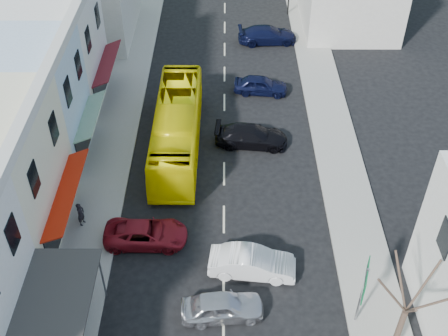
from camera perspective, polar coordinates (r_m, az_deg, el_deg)
ground at (r=30.03m, az=-0.03°, el=-10.72°), size 120.00×120.00×0.00m
sidewalk_left at (r=37.80m, az=-11.43°, el=1.55°), size 3.00×52.00×0.15m
sidewalk_right at (r=37.77m, az=11.47°, el=1.51°), size 3.00×52.00×0.15m
distant_block_left at (r=51.50m, az=-13.97°, el=16.19°), size 8.00×10.00×6.00m
bus at (r=36.80m, az=-4.78°, el=4.01°), size 2.56×11.61×3.10m
car_silver at (r=27.96m, az=-0.17°, el=-13.88°), size 4.56×2.24×1.40m
car_white at (r=29.60m, az=2.89°, el=-9.68°), size 4.56×2.25×1.40m
car_red at (r=31.28m, az=-7.95°, el=-6.53°), size 4.62×1.94×1.40m
car_black_near at (r=37.48m, az=2.80°, el=3.28°), size 4.64×2.21×1.40m
car_navy_mid at (r=42.69m, az=3.76°, el=8.43°), size 4.57×2.28×1.40m
car_navy_far at (r=49.60m, az=4.43°, el=13.32°), size 4.64×2.22×1.40m
pedestrian_left at (r=32.63m, az=-14.37°, el=-4.45°), size 0.56×0.69×1.70m
direction_sign at (r=27.45m, az=13.77°, el=-12.55°), size 1.19×1.91×3.99m
street_tree at (r=25.40m, az=17.96°, el=-13.69°), size 3.91×3.91×7.24m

